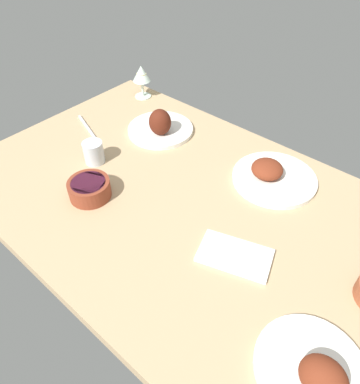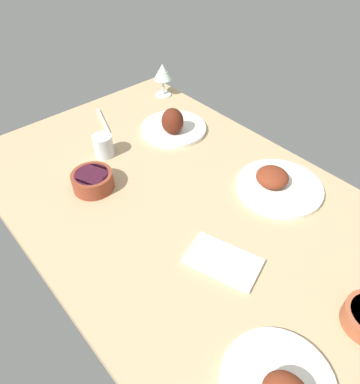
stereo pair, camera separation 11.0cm
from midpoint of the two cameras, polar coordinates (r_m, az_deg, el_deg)
dining_table at (r=113.13cm, az=-2.79°, el=-1.61°), size 140.00×90.00×4.00cm
plate_far_side at (r=118.74cm, az=11.79°, el=2.44°), size 27.18×27.18×6.82cm
plate_near_viewer at (r=82.60cm, az=16.68°, el=-25.82°), size 23.18×23.18×8.68cm
plate_center_main at (r=137.97cm, az=-5.46°, el=10.16°), size 24.89×24.89×11.13cm
bowl_onions at (r=114.79cm, az=-16.83°, el=0.43°), size 12.87×12.87×5.62cm
wine_glass at (r=160.63cm, az=-8.16°, el=17.76°), size 7.60×7.60×14.00cm
water_tumbler at (r=127.47cm, az=-15.93°, el=5.95°), size 6.85×6.85×7.76cm
folded_napkin at (r=96.33cm, az=5.38°, el=-10.11°), size 21.45×16.37×1.20cm
fork_loose at (r=147.96cm, az=-16.63°, el=9.75°), size 17.60×6.82×0.80cm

